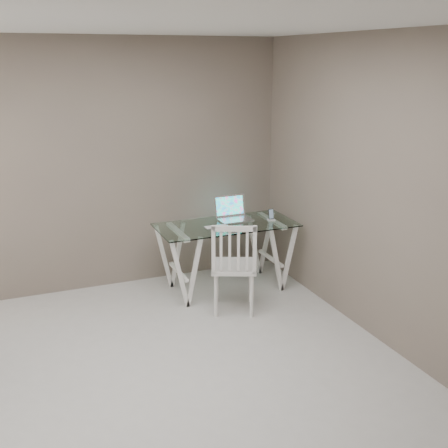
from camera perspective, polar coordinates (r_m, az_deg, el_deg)
name	(u,v)px	position (r m, az deg, el deg)	size (l,w,h in m)	color
room	(153,172)	(3.94, -7.25, 5.30)	(4.50, 4.52, 2.71)	#B1AFAA
desk	(226,256)	(6.17, 0.22, -3.27)	(1.50, 0.70, 0.75)	silver
chair	(234,264)	(5.54, 1.01, -4.04)	(0.57, 0.57, 0.95)	silver
laptop	(233,214)	(6.24, 0.88, 1.06)	(0.36, 0.30, 0.25)	silver
keyboard	(216,227)	(5.95, -0.79, -0.28)	(0.26, 0.11, 0.01)	silver
mouse	(233,228)	(5.85, 0.88, -0.42)	(0.12, 0.07, 0.04)	white
phone_dock	(271,217)	(6.21, 4.81, 0.69)	(0.07, 0.07, 0.13)	white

